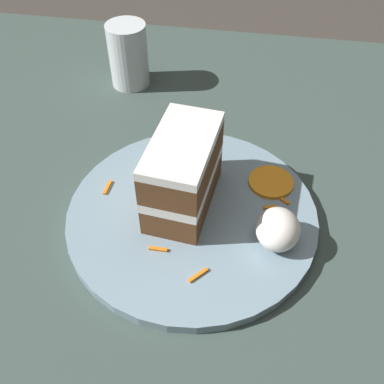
# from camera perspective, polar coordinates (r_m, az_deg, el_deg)

# --- Properties ---
(ground_plane) EXTENTS (6.00, 6.00, 0.00)m
(ground_plane) POSITION_cam_1_polar(r_m,az_deg,el_deg) (0.57, -2.10, -5.82)
(ground_plane) COLOR #38332D
(ground_plane) RESTS_ON ground
(dining_table) EXTENTS (0.98, 1.02, 0.03)m
(dining_table) POSITION_cam_1_polar(r_m,az_deg,el_deg) (0.56, -2.14, -4.85)
(dining_table) COLOR #384742
(dining_table) RESTS_ON ground
(plate) EXTENTS (0.30, 0.30, 0.01)m
(plate) POSITION_cam_1_polar(r_m,az_deg,el_deg) (0.54, -0.00, -2.93)
(plate) COLOR gray
(plate) RESTS_ON dining_table
(cake_slice) EXTENTS (0.13, 0.08, 0.10)m
(cake_slice) POSITION_cam_1_polar(r_m,az_deg,el_deg) (0.52, -1.17, 2.47)
(cake_slice) COLOR brown
(cake_slice) RESTS_ON plate
(cream_dollop) EXTENTS (0.05, 0.05, 0.04)m
(cream_dollop) POSITION_cam_1_polar(r_m,az_deg,el_deg) (0.50, 10.86, -4.67)
(cream_dollop) COLOR white
(cream_dollop) RESTS_ON plate
(orange_garnish) EXTENTS (0.06, 0.06, 0.00)m
(orange_garnish) POSITION_cam_1_polar(r_m,az_deg,el_deg) (0.58, 9.98, 1.26)
(orange_garnish) COLOR orange
(orange_garnish) RESTS_ON plate
(carrot_shreds_scatter) EXTENTS (0.14, 0.23, 0.00)m
(carrot_shreds_scatter) POSITION_cam_1_polar(r_m,az_deg,el_deg) (0.52, -0.20, -4.28)
(carrot_shreds_scatter) COLOR orange
(carrot_shreds_scatter) RESTS_ON plate
(drinking_glass) EXTENTS (0.06, 0.06, 0.10)m
(drinking_glass) POSITION_cam_1_polar(r_m,az_deg,el_deg) (0.76, -8.03, 16.36)
(drinking_glass) COLOR silver
(drinking_glass) RESTS_ON dining_table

